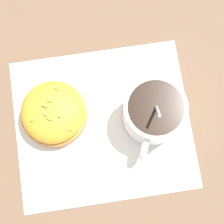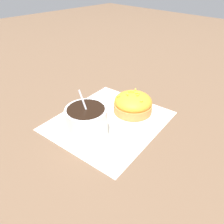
# 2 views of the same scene
# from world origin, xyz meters

# --- Properties ---
(ground_plane) EXTENTS (3.00, 3.00, 0.00)m
(ground_plane) POSITION_xyz_m (0.00, 0.00, 0.00)
(ground_plane) COLOR brown
(paper_napkin) EXTENTS (0.31, 0.28, 0.00)m
(paper_napkin) POSITION_xyz_m (0.00, 0.00, 0.00)
(paper_napkin) COLOR white
(paper_napkin) RESTS_ON ground_plane
(coffee_cup) EXTENTS (0.09, 0.12, 0.11)m
(coffee_cup) POSITION_xyz_m (-0.08, -0.01, 0.04)
(coffee_cup) COLOR white
(coffee_cup) RESTS_ON paper_napkin
(frosted_pastry) EXTENTS (0.10, 0.10, 0.05)m
(frosted_pastry) POSITION_xyz_m (0.08, -0.01, 0.03)
(frosted_pastry) COLOR #C18442
(frosted_pastry) RESTS_ON paper_napkin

